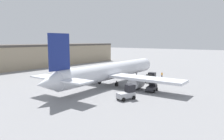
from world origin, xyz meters
name	(u,v)px	position (x,y,z in m)	size (l,w,h in m)	color
ground_plane	(112,84)	(0.00, 0.00, 0.00)	(400.00, 400.00, 0.00)	gray
terminal_building	(2,57)	(-2.85, 44.83, 4.14)	(97.75, 16.73, 8.28)	gray
airplane	(109,72)	(-0.99, -0.04, 2.91)	(38.44, 33.77, 10.92)	silver
ground_crew_worker	(162,75)	(14.11, -5.50, 0.85)	(0.35, 0.35, 1.60)	#1E2338
baggage_tug	(152,86)	(-0.69, -10.42, 0.93)	(3.43, 2.29, 2.04)	#2D2D33
belt_loader_truck	(151,78)	(7.38, -5.91, 1.06)	(3.38, 2.46, 2.22)	beige
pushback_tug	(127,93)	(-8.59, -9.94, 1.09)	(3.37, 2.49, 2.44)	#B2B2B7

